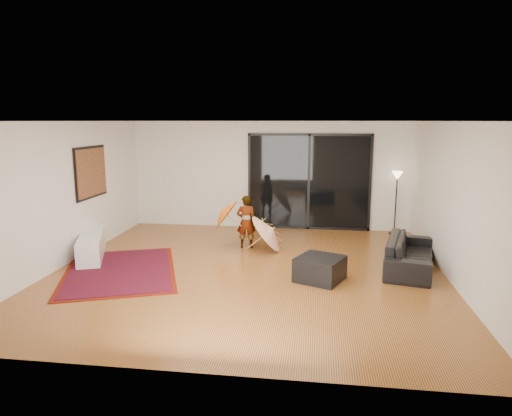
% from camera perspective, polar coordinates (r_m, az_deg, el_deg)
% --- Properties ---
extents(floor, '(7.00, 7.00, 0.00)m').
position_cam_1_polar(floor, '(8.45, -0.96, -7.82)').
color(floor, '#AF6930').
rests_on(floor, ground).
extents(ceiling, '(7.00, 7.00, 0.00)m').
position_cam_1_polar(ceiling, '(8.01, -1.02, 10.81)').
color(ceiling, white).
rests_on(ceiling, wall_back).
extents(wall_back, '(7.00, 0.00, 7.00)m').
position_cam_1_polar(wall_back, '(11.56, 1.66, 4.12)').
color(wall_back, silver).
rests_on(wall_back, floor).
extents(wall_front, '(7.00, 0.00, 7.00)m').
position_cam_1_polar(wall_front, '(4.77, -7.42, -5.75)').
color(wall_front, silver).
rests_on(wall_front, floor).
extents(wall_left, '(0.00, 7.00, 7.00)m').
position_cam_1_polar(wall_left, '(9.31, -22.80, 1.63)').
color(wall_left, silver).
rests_on(wall_left, floor).
extents(wall_right, '(0.00, 7.00, 7.00)m').
position_cam_1_polar(wall_right, '(8.34, 23.51, 0.59)').
color(wall_right, silver).
rests_on(wall_right, floor).
extents(sliding_door, '(3.06, 0.07, 2.40)m').
position_cam_1_polar(sliding_door, '(11.48, 6.61, 3.25)').
color(sliding_door, black).
rests_on(sliding_door, wall_back).
extents(painting, '(0.04, 1.28, 1.08)m').
position_cam_1_polar(painting, '(10.12, -19.90, 4.22)').
color(painting, black).
rests_on(painting, wall_left).
extents(media_console, '(1.04, 1.75, 0.48)m').
position_cam_1_polar(media_console, '(9.76, -19.85, -4.45)').
color(media_console, white).
rests_on(media_console, floor).
extents(speaker, '(0.26, 0.26, 0.29)m').
position_cam_1_polar(speaker, '(9.79, -19.80, -4.97)').
color(speaker, '#424244').
rests_on(speaker, floor).
extents(persian_rug, '(2.76, 3.21, 0.02)m').
position_cam_1_polar(persian_rug, '(8.77, -16.65, -7.53)').
color(persian_rug, '#631308').
rests_on(persian_rug, floor).
extents(sofa, '(1.23, 2.14, 0.59)m').
position_cam_1_polar(sofa, '(8.94, 18.71, -5.40)').
color(sofa, black).
rests_on(sofa, floor).
extents(ottoman, '(0.95, 0.95, 0.41)m').
position_cam_1_polar(ottoman, '(7.97, 7.99, -7.52)').
color(ottoman, black).
rests_on(ottoman, floor).
extents(floor_lamp, '(0.26, 0.26, 1.52)m').
position_cam_1_polar(floor_lamp, '(11.42, 17.20, 2.80)').
color(floor_lamp, black).
rests_on(floor_lamp, floor).
extents(child, '(0.45, 0.32, 1.15)m').
position_cam_1_polar(child, '(9.79, -1.24, -1.73)').
color(child, '#999999').
rests_on(child, floor).
extents(parasol_orange, '(0.59, 0.77, 0.85)m').
position_cam_1_polar(parasol_orange, '(9.81, -4.47, -0.77)').
color(parasol_orange, orange).
rests_on(parasol_orange, child).
extents(parasol_white, '(0.73, 0.92, 0.97)m').
position_cam_1_polar(parasol_white, '(9.59, 2.16, -2.43)').
color(parasol_white, white).
rests_on(parasol_white, floor).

